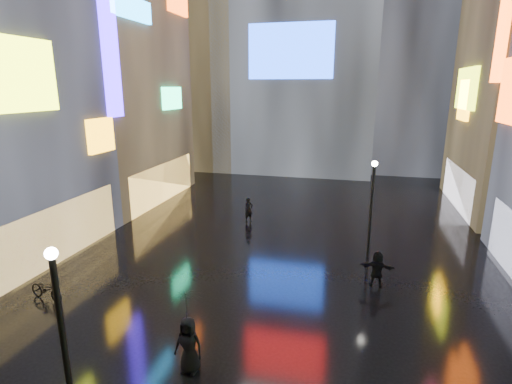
% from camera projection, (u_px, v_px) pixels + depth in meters
% --- Properties ---
extents(ground, '(140.00, 140.00, 0.00)m').
position_uv_depth(ground, '(289.00, 240.00, 23.53)').
color(ground, black).
rests_on(ground, ground).
extents(building_left_far, '(10.28, 12.00, 22.00)m').
position_uv_depth(building_left_far, '(97.00, 57.00, 30.15)').
color(building_left_far, black).
rests_on(building_left_far, ground).
extents(tower_flank_right, '(12.00, 12.00, 34.00)m').
position_uv_depth(tower_flank_right, '(420.00, 5.00, 41.43)').
color(tower_flank_right, black).
rests_on(tower_flank_right, ground).
extents(tower_flank_left, '(10.00, 10.00, 26.00)m').
position_uv_depth(tower_flank_left, '(200.00, 48.00, 44.16)').
color(tower_flank_left, black).
rests_on(tower_flank_left, ground).
extents(lamp_near, '(0.30, 0.30, 5.20)m').
position_uv_depth(lamp_near, '(62.00, 334.00, 9.71)').
color(lamp_near, black).
rests_on(lamp_near, ground).
extents(lamp_far, '(0.30, 0.30, 5.20)m').
position_uv_depth(lamp_far, '(372.00, 204.00, 20.47)').
color(lamp_far, black).
rests_on(lamp_far, ground).
extents(pedestrian_4, '(0.94, 0.63, 1.88)m').
position_uv_depth(pedestrian_4, '(189.00, 345.00, 12.49)').
color(pedestrian_4, black).
rests_on(pedestrian_4, ground).
extents(pedestrian_5, '(1.56, 0.57, 1.66)m').
position_uv_depth(pedestrian_5, '(377.00, 269.00, 17.95)').
color(pedestrian_5, black).
rests_on(pedestrian_5, ground).
extents(pedestrian_6, '(0.71, 0.70, 1.65)m').
position_uv_depth(pedestrian_6, '(249.00, 210.00, 26.62)').
color(pedestrian_6, black).
rests_on(pedestrian_6, ground).
extents(umbrella_2, '(1.22, 1.21, 0.88)m').
position_uv_depth(umbrella_2, '(187.00, 306.00, 12.14)').
color(umbrella_2, black).
rests_on(umbrella_2, pedestrian_4).
extents(bicycle, '(1.94, 1.02, 0.97)m').
position_uv_depth(bicycle, '(46.00, 289.00, 16.84)').
color(bicycle, black).
rests_on(bicycle, ground).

